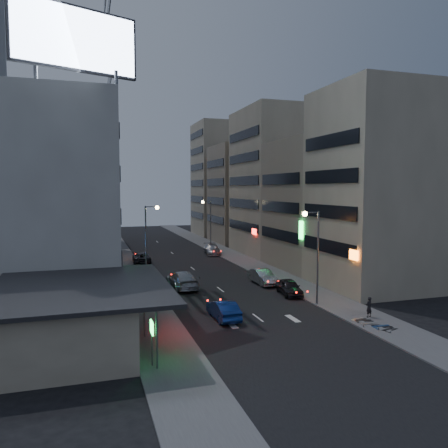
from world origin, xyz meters
name	(u,v)px	position (x,y,z in m)	size (l,w,h in m)	color
ground	(279,334)	(0.00, 0.00, 0.00)	(180.00, 180.00, 0.00)	black
sidewalk_left	(125,266)	(-8.00, 30.00, 0.06)	(4.00, 120.00, 0.12)	#4C4C4F
sidewalk_right	(242,260)	(8.00, 30.00, 0.06)	(4.00, 120.00, 0.12)	#4C4C4F
food_court	(67,316)	(-13.90, 2.00, 1.98)	(11.00, 13.00, 3.88)	tan
white_building	(39,199)	(-17.00, 20.00, 9.00)	(14.00, 24.00, 18.00)	#BCBCB7
shophouse_near	(373,189)	(15.00, 10.50, 10.00)	(10.00, 11.00, 20.00)	tan
shophouse_mid	(319,205)	(15.50, 22.00, 8.00)	(11.00, 12.00, 16.00)	gray
shophouse_far	(274,182)	(15.00, 35.00, 11.00)	(10.00, 14.00, 22.00)	tan
far_left_a	(66,189)	(-15.50, 45.00, 10.00)	(11.00, 10.00, 20.00)	#BCBCB7
far_left_b	(67,202)	(-16.00, 58.00, 7.50)	(12.00, 10.00, 15.00)	gray
far_right_a	(243,194)	(15.50, 50.00, 9.00)	(11.00, 12.00, 18.00)	gray
far_right_b	(224,180)	(16.00, 64.00, 12.00)	(12.00, 12.00, 24.00)	tan
billboard	(76,39)	(-12.99, 9.97, 21.66)	(9.52, 3.75, 6.20)	#595B60
street_lamp_right_near	(314,244)	(5.90, 6.00, 5.36)	(1.60, 0.44, 8.02)	#595B60
street_lamp_left	(149,230)	(-5.90, 22.00, 5.36)	(1.60, 0.44, 8.02)	#595B60
street_lamp_right_far	(208,218)	(5.90, 40.00, 5.36)	(1.60, 0.44, 8.02)	#595B60
parked_car_right_near	(289,287)	(5.60, 10.01, 0.73)	(1.72, 4.28, 1.46)	#232227
parked_car_right_mid	(263,277)	(4.99, 15.09, 0.77)	(1.63, 4.68, 1.54)	#A1A5A9
parked_car_left	(142,258)	(-5.60, 32.37, 0.69)	(2.30, 4.98, 1.39)	#28272C
parked_car_right_far	(212,249)	(5.60, 36.62, 0.77)	(2.17, 5.33, 1.55)	#AAACB3
road_car_blue	(223,310)	(-2.66, 4.53, 0.73)	(1.55, 4.45, 1.47)	navy
road_car_silver	(182,280)	(-3.48, 15.77, 0.86)	(2.41, 5.94, 1.72)	#A0A5A8
person	(369,307)	(8.11, 1.24, 0.91)	(0.58, 0.38, 1.58)	black
scooter_black_a	(392,320)	(8.17, -1.37, 0.67)	(1.80, 0.60, 1.10)	black
scooter_silver_a	(379,316)	(7.78, -0.48, 0.71)	(1.92, 0.64, 1.17)	#97999E
scooter_blue	(388,317)	(8.25, -0.83, 0.74)	(2.02, 0.67, 1.23)	navy
scooter_black_b	(371,312)	(7.85, 0.63, 0.69)	(1.88, 0.63, 1.15)	black
scooter_silver_b	(362,310)	(7.56, 1.35, 0.67)	(1.79, 0.60, 1.10)	#B2B6BA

